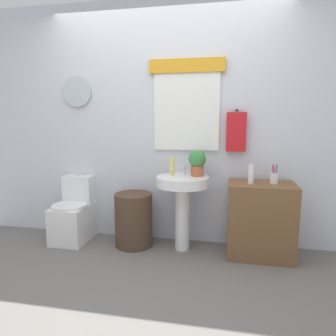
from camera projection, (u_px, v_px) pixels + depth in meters
The scene contains 11 objects.
ground_plane at pixel (139, 290), 2.46m from camera, with size 8.00×8.00×0.00m, color slate.
back_wall at pixel (167, 124), 3.37m from camera, with size 4.40×0.18×2.60m.
toilet at pixel (74, 215), 3.47m from camera, with size 0.38×0.51×0.73m.
laundry_hamper at pixel (134, 220), 3.30m from camera, with size 0.40×0.40×0.57m, color #4C3828.
pedestal_sink at pixel (183, 194), 3.15m from camera, with size 0.54×0.54×0.78m.
faucet at pixel (184, 170), 3.23m from camera, with size 0.03×0.03×0.10m, color silver.
wooden_cabinet at pixel (260, 220), 3.03m from camera, with size 0.63×0.44×0.74m, color brown.
soap_bottle at pixel (172, 166), 3.18m from camera, with size 0.05×0.05×0.19m, color #DBD166.
potted_plant at pixel (197, 162), 3.13m from camera, with size 0.18×0.18×0.27m.
lotion_bottle at pixel (251, 174), 2.94m from camera, with size 0.05×0.05×0.18m, color white.
toothbrush_cup at pixel (274, 178), 2.96m from camera, with size 0.08×0.08×0.19m.
Camera 1 is at (0.68, -2.19, 1.35)m, focal length 32.82 mm.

